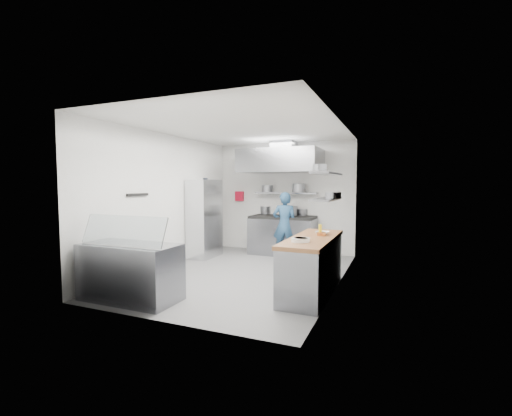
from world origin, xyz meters
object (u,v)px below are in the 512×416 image
at_px(gas_range, 283,236).
at_px(wire_rack, 205,219).
at_px(display_case, 130,272).
at_px(chef, 285,225).

height_order(gas_range, wire_rack, wire_rack).
bearing_deg(wire_rack, display_case, -79.69).
bearing_deg(gas_range, chef, -65.78).
distance_m(gas_range, chef, 0.53).
height_order(gas_range, chef, chef).
height_order(gas_range, display_case, gas_range).
bearing_deg(display_case, gas_range, 75.38).
xyz_separation_m(chef, display_case, (-1.24, -3.72, -0.36)).
bearing_deg(display_case, chef, 71.61).
bearing_deg(wire_rack, gas_range, 31.98).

